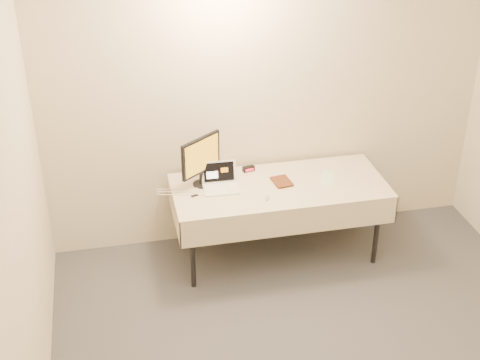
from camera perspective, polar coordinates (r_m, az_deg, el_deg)
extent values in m
cube|color=beige|center=(5.92, 2.40, 6.87)|extent=(4.00, 0.10, 2.70)
cylinder|color=black|center=(5.63, -4.07, -6.24)|extent=(0.04, 0.04, 0.69)
cylinder|color=black|center=(6.02, 11.59, -4.21)|extent=(0.04, 0.04, 0.69)
cylinder|color=black|center=(6.11, -4.90, -3.08)|extent=(0.04, 0.04, 0.69)
cylinder|color=black|center=(6.48, 9.61, -1.41)|extent=(0.04, 0.04, 0.69)
cube|color=gray|center=(5.81, 3.37, -0.67)|extent=(1.80, 0.75, 0.04)
cube|color=beige|center=(5.80, 3.38, -0.46)|extent=(1.86, 0.81, 0.01)
cube|color=beige|center=(5.54, 4.43, -3.64)|extent=(1.86, 0.01, 0.25)
cube|color=beige|center=(6.20, 2.38, 0.31)|extent=(1.86, 0.01, 0.25)
cube|color=beige|center=(5.72, -5.66, -2.56)|extent=(0.01, 0.81, 0.25)
cube|color=beige|center=(6.15, 11.70, -0.59)|extent=(0.01, 0.81, 0.25)
cube|color=white|center=(5.71, -1.62, -0.79)|extent=(0.31, 0.22, 0.02)
cube|color=white|center=(5.77, -1.83, 0.71)|extent=(0.30, 0.07, 0.19)
cube|color=black|center=(5.77, -1.83, 0.71)|extent=(0.26, 0.05, 0.16)
cylinder|color=black|center=(5.80, -3.28, -0.34)|extent=(0.21, 0.21, 0.01)
cube|color=black|center=(5.77, -3.30, 0.19)|extent=(0.04, 0.04, 0.11)
cube|color=black|center=(5.67, -3.36, 2.12)|extent=(0.37, 0.28, 0.33)
cube|color=gold|center=(5.67, -3.36, 2.12)|extent=(0.32, 0.24, 0.29)
imported|color=brown|center=(5.76, 2.92, 0.52)|extent=(0.15, 0.04, 0.20)
cube|color=black|center=(6.00, 0.73, 0.97)|extent=(0.11, 0.07, 0.04)
cube|color=#FF0C22|center=(5.98, 0.82, 0.87)|extent=(0.07, 0.02, 0.02)
ellipsoid|color=#BBBBBD|center=(5.59, 2.33, -1.52)|extent=(0.06, 0.09, 0.02)
cube|color=#C5E8B8|center=(5.95, 7.46, 0.18)|extent=(0.21, 0.29, 0.00)
cube|color=black|center=(5.64, -3.90, -1.34)|extent=(0.06, 0.04, 0.01)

